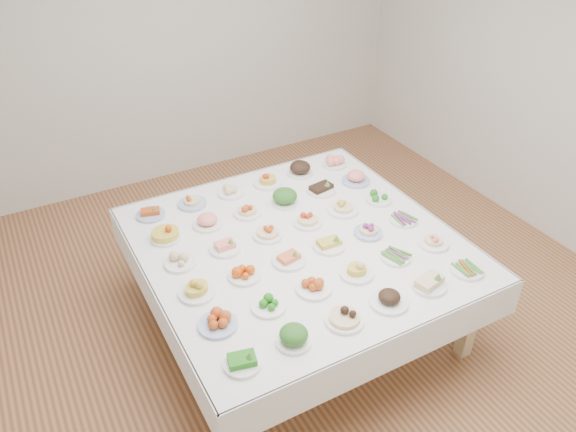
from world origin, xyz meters
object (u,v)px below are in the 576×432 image
display_table (298,249)px  dish_35 (334,161)px  dish_18 (180,260)px  dish_0 (242,360)px

display_table → dish_35: dish_35 is taller
dish_18 → display_table: bearing=-10.9°
dish_0 → dish_18: bearing=89.9°
dish_0 → dish_18: size_ratio=0.99×
display_table → dish_0: size_ratio=10.40×
dish_18 → dish_35: (1.64, 0.66, 0.01)m
dish_0 → dish_35: (1.64, 1.64, 0.01)m
dish_0 → dish_35: dish_35 is taller
dish_35 → display_table: bearing=-135.4°
dish_18 → dish_35: dish_35 is taller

